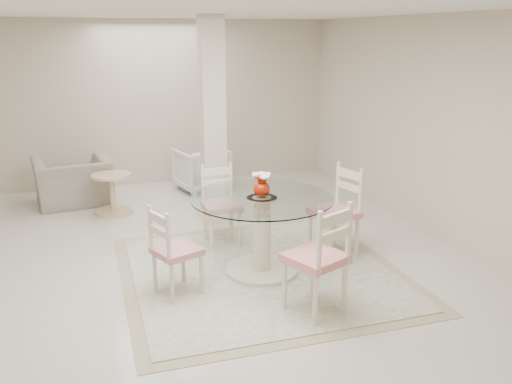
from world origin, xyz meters
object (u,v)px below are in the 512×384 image
object	(u,v)px
dining_chair_west	(171,245)
recliner_taupe	(73,182)
side_table	(113,195)
dining_chair_east	(340,205)
red_vase	(262,185)
dining_table	(262,235)
column	(213,122)
armchair_white	(201,169)
dining_chair_south	(322,251)
dining_chair_north	(220,199)

from	to	relation	value
dining_chair_west	recliner_taupe	xyz separation A→B (m)	(-0.94, 3.41, -0.18)
recliner_taupe	side_table	distance (m)	0.84
dining_chair_east	red_vase	bearing A→B (deg)	-92.82
dining_table	red_vase	size ratio (longest dim) A/B	5.58
column	armchair_white	xyz separation A→B (m)	(0.14, 1.53, -1.00)
dining_table	side_table	distance (m)	2.91
red_vase	dining_chair_west	distance (m)	1.11
column	dining_table	size ratio (longest dim) A/B	1.83
dining_chair_south	side_table	xyz separation A→B (m)	(-1.62, 3.54, -0.35)
dining_chair_east	dining_chair_north	world-z (taller)	dining_chair_east
dining_chair_west	dining_chair_south	xyz separation A→B (m)	(1.22, -0.77, 0.09)
dining_table	dining_chair_south	xyz separation A→B (m)	(0.23, -1.00, 0.18)
column	side_table	size ratio (longest dim) A/B	4.70
dining_chair_north	armchair_white	xyz separation A→B (m)	(0.27, 2.37, -0.21)
recliner_taupe	armchair_white	distance (m)	2.00
column	dining_chair_south	xyz separation A→B (m)	(0.31, -2.83, -0.73)
dining_chair_north	recliner_taupe	xyz separation A→B (m)	(-1.72, 2.18, -0.21)
dining_chair_east	dining_chair_west	bearing A→B (deg)	-92.65
red_vase	dining_chair_north	bearing A→B (deg)	101.67
column	armchair_white	bearing A→B (deg)	84.62
column	dining_chair_south	bearing A→B (deg)	-83.68
dining_table	dining_chair_north	xyz separation A→B (m)	(-0.21, 1.00, 0.12)
recliner_taupe	dining_chair_east	bearing A→B (deg)	126.48
dining_chair_north	dining_chair_west	size ratio (longest dim) A/B	1.06
dining_chair_south	red_vase	bearing A→B (deg)	-100.66
dining_chair_east	dining_chair_north	distance (m)	1.43
dining_chair_east	recliner_taupe	bearing A→B (deg)	-150.74
red_vase	side_table	xyz separation A→B (m)	(-1.39, 2.55, -0.72)
column	dining_table	xyz separation A→B (m)	(0.08, -1.84, -0.92)
red_vase	dining_chair_east	bearing A→B (deg)	12.61
red_vase	dining_chair_west	bearing A→B (deg)	-167.06
dining_table	dining_chair_east	bearing A→B (deg)	12.58
dining_chair_north	recliner_taupe	size ratio (longest dim) A/B	0.99
dining_chair_south	armchair_white	xyz separation A→B (m)	(-0.17, 4.36, -0.27)
column	recliner_taupe	world-z (taller)	column
red_vase	dining_chair_north	distance (m)	1.10
dining_chair_north	dining_chair_south	size ratio (longest dim) A/B	0.90
red_vase	armchair_white	xyz separation A→B (m)	(0.06, 3.37, -0.64)
dining_table	column	bearing A→B (deg)	92.50
column	dining_chair_east	xyz separation A→B (m)	(1.08, -1.61, -0.74)
red_vase	dining_chair_east	size ratio (longest dim) A/B	0.23
dining_table	side_table	xyz separation A→B (m)	(-1.39, 2.55, -0.17)
dining_table	side_table	size ratio (longest dim) A/B	2.57
dining_chair_east	dining_chair_west	distance (m)	2.04
dining_chair_south	armchair_white	world-z (taller)	dining_chair_south
dining_chair_west	side_table	bearing A→B (deg)	-13.70
dining_chair_west	recliner_taupe	size ratio (longest dim) A/B	0.94
dining_chair_south	side_table	size ratio (longest dim) A/B	2.05
dining_chair_west	recliner_taupe	bearing A→B (deg)	-6.56
recliner_taupe	column	bearing A→B (deg)	135.71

